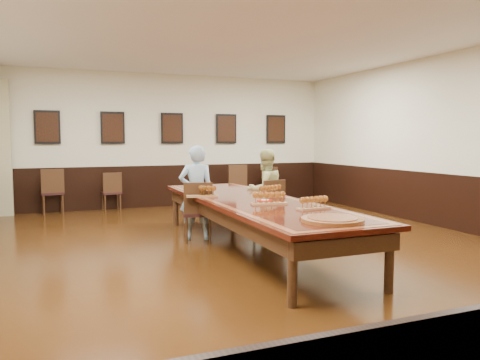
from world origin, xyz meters
name	(u,v)px	position (x,y,z in m)	size (l,w,h in m)	color
floor	(253,251)	(0.00, 0.00, -0.01)	(8.00, 10.00, 0.02)	black
ceiling	(253,28)	(0.00, 0.00, 3.21)	(8.00, 10.00, 0.02)	white
wall_back	(172,141)	(0.00, 5.01, 1.60)	(8.00, 0.02, 3.20)	beige
wall_right	(461,141)	(4.01, 0.00, 1.60)	(0.02, 10.00, 3.20)	beige
chair_man	(197,211)	(-0.58, 0.90, 0.48)	(0.45, 0.49, 0.96)	black
chair_woman	(268,205)	(0.81, 1.18, 0.47)	(0.44, 0.48, 0.93)	black
spare_chair_a	(52,191)	(-2.74, 4.72, 0.50)	(0.47, 0.51, 0.99)	black
spare_chair_b	(111,191)	(-1.49, 4.73, 0.44)	(0.41, 0.45, 0.88)	black
spare_chair_c	(235,185)	(1.46, 4.50, 0.51)	(0.47, 0.52, 1.01)	black
spare_chair_d	(266,184)	(2.44, 4.76, 0.46)	(0.43, 0.47, 0.92)	black
person_man	(196,193)	(-0.56, 1.00, 0.77)	(0.56, 0.37, 1.54)	#4C8DBE
person_woman	(265,190)	(0.79, 1.28, 0.73)	(0.72, 0.56, 1.46)	#CDCF81
pink_phone	(282,196)	(0.60, 0.23, 0.76)	(0.07, 0.14, 0.01)	#CD447D
wainscoting	(253,217)	(0.00, 0.00, 0.50)	(8.00, 10.00, 1.00)	black
conference_table	(253,209)	(0.00, 0.00, 0.61)	(1.40, 5.00, 0.76)	black
posters	(172,128)	(0.00, 4.94, 1.90)	(6.14, 0.04, 0.74)	black
flight_a	(204,192)	(-0.56, 0.56, 0.83)	(0.50, 0.27, 0.18)	#8D613B
flight_b	(270,191)	(0.42, 0.28, 0.83)	(0.49, 0.29, 0.18)	#8D613B
flight_c	(269,199)	(0.00, -0.57, 0.83)	(0.50, 0.21, 0.18)	#8D613B
flight_d	(314,203)	(0.34, -1.17, 0.83)	(0.47, 0.20, 0.17)	#8D613B
red_plate_grp	(265,201)	(0.08, -0.24, 0.76)	(0.22, 0.22, 0.03)	red
carved_platter	(332,220)	(0.06, -2.02, 0.78)	(0.83, 0.83, 0.05)	#5A2C12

